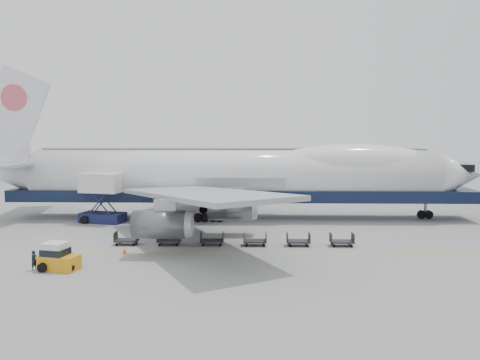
{
  "coord_description": "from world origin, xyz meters",
  "views": [
    {
      "loc": [
        2.45,
        -48.75,
        11.4
      ],
      "look_at": [
        0.99,
        6.0,
        5.64
      ],
      "focal_mm": 35.0,
      "sensor_mm": 36.0,
      "label": 1
    }
  ],
  "objects_px": {
    "baggage_tug": "(58,258)",
    "ground_worker": "(34,260)",
    "airliner": "(239,175)",
    "catering_truck": "(102,195)"
  },
  "relations": [
    {
      "from": "baggage_tug",
      "to": "ground_worker",
      "type": "bearing_deg",
      "value": -160.59
    },
    {
      "from": "airliner",
      "to": "baggage_tug",
      "type": "bearing_deg",
      "value": -121.08
    },
    {
      "from": "baggage_tug",
      "to": "catering_truck",
      "type": "bearing_deg",
      "value": 110.2
    },
    {
      "from": "catering_truck",
      "to": "ground_worker",
      "type": "distance_m",
      "value": 20.51
    },
    {
      "from": "airliner",
      "to": "catering_truck",
      "type": "height_order",
      "value": "airliner"
    },
    {
      "from": "airliner",
      "to": "baggage_tug",
      "type": "distance_m",
      "value": 27.91
    },
    {
      "from": "airliner",
      "to": "baggage_tug",
      "type": "relative_size",
      "value": 19.76
    },
    {
      "from": "airliner",
      "to": "ground_worker",
      "type": "height_order",
      "value": "airliner"
    },
    {
      "from": "catering_truck",
      "to": "baggage_tug",
      "type": "distance_m",
      "value": 20.43
    },
    {
      "from": "airliner",
      "to": "baggage_tug",
      "type": "xyz_separation_m",
      "value": [
        -14.21,
        -23.58,
        -4.61
      ]
    }
  ]
}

